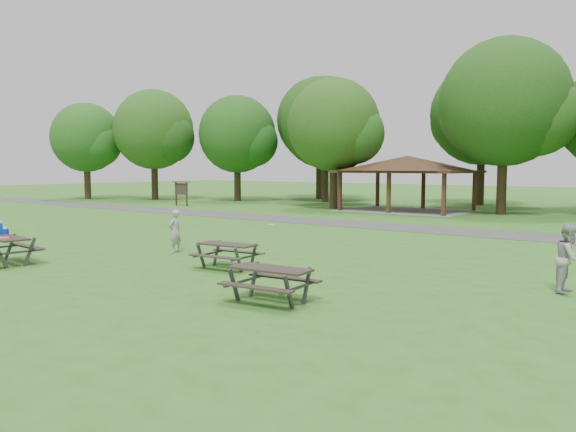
# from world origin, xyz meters

# --- Properties ---
(ground) EXTENTS (160.00, 160.00, 0.00)m
(ground) POSITION_xyz_m (0.00, 0.00, 0.00)
(ground) COLOR #2E6A1E
(ground) RESTS_ON ground
(asphalt_path) EXTENTS (120.00, 3.20, 0.02)m
(asphalt_path) POSITION_xyz_m (0.00, 14.00, 0.01)
(asphalt_path) COLOR #454547
(asphalt_path) RESTS_ON ground
(pavilion) EXTENTS (8.60, 7.01, 3.76)m
(pavilion) POSITION_xyz_m (-4.00, 24.00, 3.06)
(pavilion) COLOR #321B12
(pavilion) RESTS_ON ground
(notice_board) EXTENTS (1.60, 0.30, 1.88)m
(notice_board) POSITION_xyz_m (-20.00, 18.00, 1.31)
(notice_board) COLOR #321C12
(notice_board) RESTS_ON ground
(tree_row_a) EXTENTS (7.56, 7.20, 9.97)m
(tree_row_a) POSITION_xyz_m (-27.91, 22.03, 6.15)
(tree_row_a) COLOR black
(tree_row_a) RESTS_ON ground
(tree_row_b) EXTENTS (7.14, 6.80, 9.28)m
(tree_row_b) POSITION_xyz_m (-20.92, 25.53, 5.67)
(tree_row_b) COLOR black
(tree_row_b) RESTS_ON ground
(tree_row_c) EXTENTS (8.19, 7.80, 10.67)m
(tree_row_c) POSITION_xyz_m (-13.90, 29.03, 6.54)
(tree_row_c) COLOR black
(tree_row_c) RESTS_ON ground
(tree_row_d) EXTENTS (6.93, 6.60, 9.27)m
(tree_row_d) POSITION_xyz_m (-8.92, 22.53, 5.77)
(tree_row_d) COLOR black
(tree_row_d) RESTS_ON ground
(tree_row_e) EXTENTS (8.40, 8.00, 11.02)m
(tree_row_e) POSITION_xyz_m (2.10, 25.03, 6.78)
(tree_row_e) COLOR black
(tree_row_e) RESTS_ON ground
(tree_deep_a) EXTENTS (8.40, 8.00, 11.38)m
(tree_deep_a) POSITION_xyz_m (-16.90, 32.53, 7.13)
(tree_deep_a) COLOR #322116
(tree_deep_a) RESTS_ON ground
(tree_deep_b) EXTENTS (8.40, 8.00, 11.13)m
(tree_deep_b) POSITION_xyz_m (-1.90, 33.03, 6.89)
(tree_deep_b) COLOR black
(tree_deep_b) RESTS_ON ground
(tree_flank_left) EXTENTS (6.72, 6.40, 8.93)m
(tree_flank_left) POSITION_xyz_m (-33.92, 19.03, 5.53)
(tree_flank_left) COLOR #322116
(tree_flank_left) RESTS_ON ground
(picnic_table_near) EXTENTS (2.17, 1.82, 1.40)m
(picnic_table_near) POSITION_xyz_m (-4.79, -3.07, 0.80)
(picnic_table_near) COLOR #2A231E
(picnic_table_near) RESTS_ON ground
(picnic_table_middle) EXTENTS (1.92, 1.61, 0.77)m
(picnic_table_middle) POSITION_xyz_m (1.36, 0.56, 0.57)
(picnic_table_middle) COLOR #2D2420
(picnic_table_middle) RESTS_ON ground
(picnic_table_far) EXTENTS (1.99, 1.67, 0.80)m
(picnic_table_far) POSITION_xyz_m (5.00, -1.90, 0.59)
(picnic_table_far) COLOR #2B221F
(picnic_table_far) RESTS_ON ground
(frisbee_in_flight) EXTENTS (0.31, 0.31, 0.02)m
(frisbee_in_flight) POSITION_xyz_m (1.72, 2.18, 1.19)
(frisbee_in_flight) COLOR yellow
(frisbee_in_flight) RESTS_ON ground
(frisbee_thrower) EXTENTS (0.43, 0.59, 1.51)m
(frisbee_thrower) POSITION_xyz_m (-2.25, 1.72, 0.75)
(frisbee_thrower) COLOR #A4A4A7
(frisbee_thrower) RESTS_ON ground
(frisbee_catcher) EXTENTS (0.64, 0.81, 1.65)m
(frisbee_catcher) POSITION_xyz_m (10.07, 3.14, 0.82)
(frisbee_catcher) COLOR #A9A9AC
(frisbee_catcher) RESTS_ON ground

